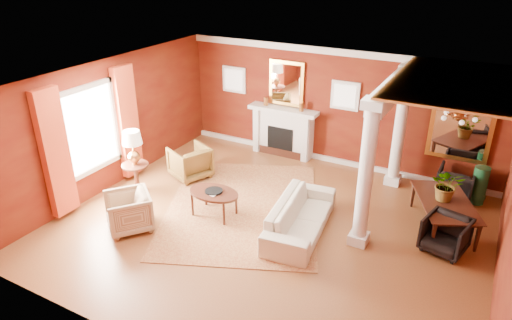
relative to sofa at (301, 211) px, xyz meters
The scene contains 27 objects.
ground 0.75m from the sofa, 166.25° to the right, with size 8.00×8.00×0.00m, color brown.
room_shell 1.69m from the sofa, 166.25° to the right, with size 8.04×7.04×2.92m.
fireplace 3.70m from the sofa, 120.67° to the left, with size 1.85×0.42×1.29m.
overmantel_mirror 4.08m from the sofa, 119.62° to the left, with size 0.95×0.07×1.15m.
flank_window_left 4.97m from the sofa, 135.94° to the left, with size 0.70×0.07×0.70m.
flank_window_right 3.60m from the sofa, 95.71° to the left, with size 0.70×0.07×0.70m.
left_window 4.64m from the sofa, behind, with size 0.21×2.55×2.60m.
column_front 1.50m from the sofa, ahead, with size 0.36×0.36×2.80m.
column_back 3.22m from the sofa, 68.63° to the left, with size 0.36×0.36×2.80m.
header_beam 3.01m from the sofa, 57.54° to the left, with size 0.30×3.20×0.32m, color silver.
amber_ceiling 3.69m from the sofa, 35.33° to the left, with size 2.30×3.40×0.04m, color #D3883E.
dining_mirror 4.19m from the sofa, 55.00° to the left, with size 1.30×0.07×1.70m.
chandelier 3.37m from the sofa, 35.57° to the left, with size 0.60×0.62×0.75m.
crown_trim 4.12m from the sofa, 99.95° to the left, with size 8.00×0.08×0.16m, color silver.
base_trim 3.39m from the sofa, 99.95° to the left, with size 8.00×0.08×0.12m, color silver.
rug 1.53m from the sofa, 169.84° to the left, with size 3.10×4.13×0.02m, color maroon.
sofa is the anchor object (origin of this frame).
armchair_leopard 3.36m from the sofa, 164.48° to the left, with size 0.83×0.77×0.85m, color black.
armchair_stripe 3.33m from the sofa, 153.37° to the right, with size 0.81×0.76×0.84m, color tan.
coffee_table 1.81m from the sofa, behind, with size 1.08×1.08×0.54m.
coffee_book 1.86m from the sofa, 169.33° to the right, with size 0.17×0.02×0.24m, color black.
side_table 3.90m from the sofa, behind, with size 0.59×0.59×1.47m.
dining_table 2.83m from the sofa, 31.08° to the left, with size 1.70×0.60×0.95m, color black.
dining_chair_near 2.63m from the sofa, 14.54° to the left, with size 0.72×0.68×0.74m, color black.
dining_chair_far 3.77m from the sofa, 49.37° to the left, with size 0.74×0.69×0.76m, color black.
green_urn 4.06m from the sofa, 44.09° to the left, with size 0.36×0.36×0.85m.
potted_plant 2.89m from the sofa, 31.92° to the left, with size 0.59×0.65×0.51m, color #26591E.
Camera 1 is at (3.38, -6.85, 5.01)m, focal length 32.00 mm.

